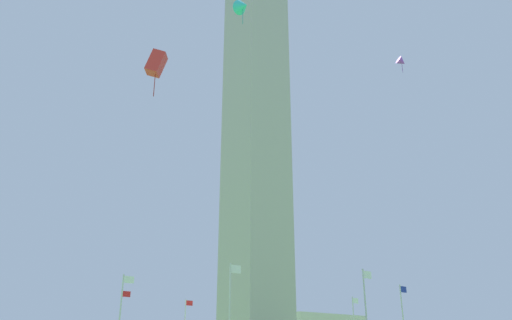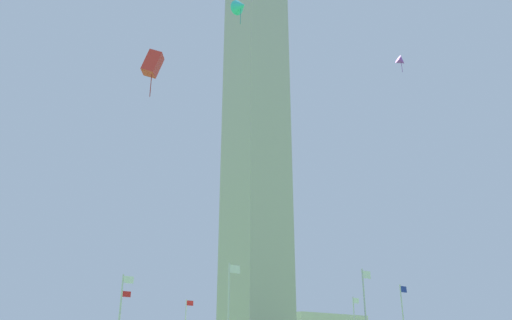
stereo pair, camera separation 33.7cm
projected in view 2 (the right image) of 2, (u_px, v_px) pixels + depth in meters
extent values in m
cube|color=#B7B2A8|center=(256.00, 153.00, 61.00)|extent=(6.18, 6.18, 49.45)
cube|color=white|center=(356.00, 301.00, 63.88)|extent=(1.00, 0.03, 0.64)
cube|color=red|center=(275.00, 305.00, 69.46)|extent=(1.00, 0.03, 0.64)
cube|color=red|center=(190.00, 303.00, 66.74)|extent=(1.00, 0.03, 0.64)
cube|color=red|center=(127.00, 294.00, 57.31)|extent=(1.00, 0.03, 0.64)
cube|color=white|center=(129.00, 280.00, 46.69)|extent=(1.00, 0.03, 0.64)
cylinder|color=silver|center=(228.00, 319.00, 39.36)|extent=(0.14, 0.14, 8.76)
cube|color=white|center=(235.00, 269.00, 41.11)|extent=(1.00, 0.03, 0.64)
cube|color=white|center=(367.00, 275.00, 43.83)|extent=(1.00, 0.03, 0.64)
cube|color=#1E2D99|center=(404.00, 289.00, 53.26)|extent=(1.00, 0.03, 0.64)
cone|color=purple|center=(401.00, 61.00, 52.70)|extent=(1.41, 1.26, 1.21)
cylinder|color=#67278E|center=(402.00, 67.00, 52.43)|extent=(0.04, 0.04, 1.11)
cube|color=red|center=(153.00, 64.00, 26.90)|extent=(1.29, 1.23, 1.44)
cylinder|color=maroon|center=(151.00, 82.00, 26.48)|extent=(0.04, 0.04, 1.71)
cone|color=#33C6D1|center=(241.00, 6.00, 35.50)|extent=(1.12, 1.30, 1.33)
cylinder|color=teal|center=(241.00, 16.00, 35.18)|extent=(0.04, 0.04, 1.29)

